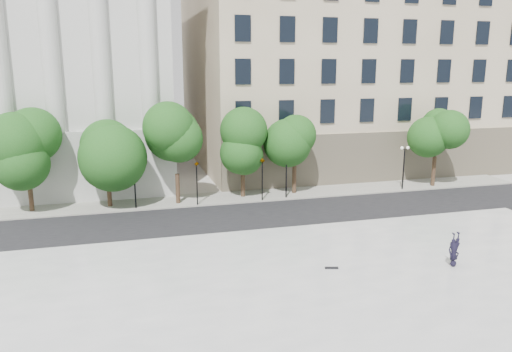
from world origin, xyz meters
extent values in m
cube|color=silver|center=(0.00, 3.00, 0.23)|extent=(44.00, 22.00, 0.45)
cube|color=black|center=(0.00, 18.00, 0.01)|extent=(60.00, 8.00, 0.02)
cube|color=#A5A398|center=(0.00, 24.00, 0.06)|extent=(60.00, 4.00, 0.12)
cube|color=#B8B8B3|center=(-17.00, 39.00, 12.50)|extent=(30.00, 26.00, 25.00)
cube|color=beige|center=(20.00, 39.00, 10.50)|extent=(36.00, 26.00, 21.00)
cylinder|color=black|center=(-0.76, 22.30, 1.75)|extent=(0.10, 0.10, 3.50)
imported|color=black|center=(-0.76, 22.30, 3.82)|extent=(0.84, 1.62, 0.64)
cylinder|color=black|center=(4.73, 22.30, 1.75)|extent=(0.10, 0.10, 3.50)
imported|color=black|center=(4.73, 22.30, 3.88)|extent=(0.63, 1.95, 0.77)
imported|color=black|center=(10.80, 5.16, 0.71)|extent=(0.87, 2.00, 0.53)
cube|color=black|center=(4.21, 6.58, 0.49)|extent=(0.75, 0.37, 0.07)
cylinder|color=#382619|center=(-13.54, 23.98, 1.30)|extent=(0.36, 0.36, 2.61)
sphere|color=#194F16|center=(-13.54, 23.98, 4.84)|extent=(4.57, 4.57, 4.57)
cylinder|color=#382619|center=(-7.66, 23.74, 1.19)|extent=(0.36, 0.36, 2.38)
sphere|color=#194F16|center=(-7.66, 23.74, 4.42)|extent=(4.50, 4.50, 4.50)
cylinder|color=#382619|center=(-2.23, 23.27, 1.28)|extent=(0.36, 0.36, 2.56)
sphere|color=#194F16|center=(-2.23, 23.27, 4.75)|extent=(3.84, 3.84, 3.84)
cylinder|color=#382619|center=(3.45, 23.89, 1.26)|extent=(0.36, 0.36, 2.52)
sphere|color=#194F16|center=(3.45, 23.89, 4.68)|extent=(3.73, 3.73, 3.73)
cylinder|color=#382619|center=(8.16, 23.93, 1.29)|extent=(0.36, 0.36, 2.58)
sphere|color=#194F16|center=(8.16, 23.93, 4.78)|extent=(3.61, 3.61, 3.61)
cylinder|color=#382619|center=(21.73, 23.08, 1.45)|extent=(0.36, 0.36, 2.89)
sphere|color=#194F16|center=(21.73, 23.08, 5.37)|extent=(3.81, 3.81, 3.81)
cylinder|color=black|center=(-5.65, 22.60, 2.08)|extent=(0.12, 0.12, 4.17)
cube|color=black|center=(-5.65, 22.60, 4.17)|extent=(0.60, 0.06, 0.06)
sphere|color=white|center=(-5.95, 22.60, 4.27)|extent=(0.28, 0.28, 0.28)
sphere|color=white|center=(-5.35, 22.60, 4.27)|extent=(0.28, 0.28, 0.28)
cylinder|color=black|center=(6.95, 22.60, 1.91)|extent=(0.12, 0.12, 3.81)
cube|color=black|center=(6.95, 22.60, 3.81)|extent=(0.60, 0.06, 0.06)
sphere|color=white|center=(6.65, 22.60, 3.91)|extent=(0.28, 0.28, 0.28)
sphere|color=white|center=(7.25, 22.60, 3.91)|extent=(0.28, 0.28, 0.28)
cylinder|color=black|center=(18.22, 22.60, 1.93)|extent=(0.12, 0.12, 3.85)
cube|color=black|center=(18.22, 22.60, 3.85)|extent=(0.60, 0.06, 0.06)
sphere|color=white|center=(17.92, 22.60, 3.95)|extent=(0.28, 0.28, 0.28)
sphere|color=white|center=(18.52, 22.60, 3.95)|extent=(0.28, 0.28, 0.28)
camera|label=1|loc=(-6.38, -16.83, 11.27)|focal=35.00mm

